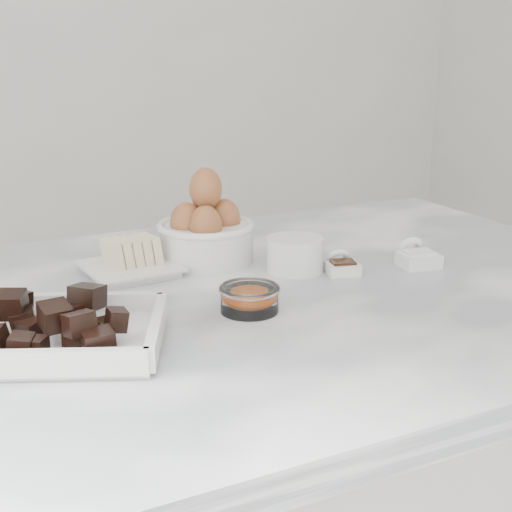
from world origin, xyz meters
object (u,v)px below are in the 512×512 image
at_px(chocolate_dish, 55,327).
at_px(salt_spoon, 416,256).
at_px(egg_bowl, 206,231).
at_px(zest_bowl, 249,297).
at_px(honey_bowl, 290,255).
at_px(sugar_ramekin, 295,253).
at_px(vanilla_spoon, 342,265).
at_px(butter_plate, 129,261).

relative_size(chocolate_dish, salt_spoon, 3.70).
height_order(egg_bowl, salt_spoon, egg_bowl).
distance_m(zest_bowl, salt_spoon, 0.32).
bearing_deg(zest_bowl, egg_bowl, 80.96).
relative_size(honey_bowl, salt_spoon, 0.86).
bearing_deg(zest_bowl, sugar_ramekin, 42.04).
relative_size(chocolate_dish, egg_bowl, 1.89).
distance_m(sugar_ramekin, vanilla_spoon, 0.07).
bearing_deg(vanilla_spoon, butter_plate, 154.22).
relative_size(chocolate_dish, vanilla_spoon, 4.42).
bearing_deg(salt_spoon, chocolate_dish, -173.16).
distance_m(chocolate_dish, vanilla_spoon, 0.45).
bearing_deg(zest_bowl, butter_plate, 113.02).
distance_m(sugar_ramekin, zest_bowl, 0.18).
bearing_deg(egg_bowl, vanilla_spoon, -44.04).
height_order(sugar_ramekin, egg_bowl, egg_bowl).
distance_m(egg_bowl, honey_bowl, 0.14).
distance_m(butter_plate, zest_bowl, 0.24).
bearing_deg(chocolate_dish, butter_plate, 55.86).
distance_m(butter_plate, honey_bowl, 0.25).
distance_m(egg_bowl, zest_bowl, 0.24).
bearing_deg(butter_plate, zest_bowl, -66.98).
height_order(zest_bowl, vanilla_spoon, vanilla_spoon).
height_order(egg_bowl, zest_bowl, egg_bowl).
bearing_deg(chocolate_dish, sugar_ramekin, 18.45).
bearing_deg(salt_spoon, sugar_ramekin, 161.87).
bearing_deg(egg_bowl, butter_plate, -174.50).
xyz_separation_m(egg_bowl, zest_bowl, (-0.04, -0.23, -0.03)).
height_order(sugar_ramekin, zest_bowl, sugar_ramekin).
bearing_deg(butter_plate, egg_bowl, 5.50).
bearing_deg(chocolate_dish, zest_bowl, 1.14).
relative_size(vanilla_spoon, salt_spoon, 0.84).
relative_size(sugar_ramekin, vanilla_spoon, 1.30).
bearing_deg(egg_bowl, sugar_ramekin, -48.07).
bearing_deg(sugar_ramekin, salt_spoon, -18.13).
xyz_separation_m(egg_bowl, vanilla_spoon, (0.16, -0.15, -0.04)).
bearing_deg(chocolate_dish, salt_spoon, 6.84).
bearing_deg(salt_spoon, butter_plate, 159.10).
height_order(egg_bowl, vanilla_spoon, egg_bowl).
distance_m(butter_plate, salt_spoon, 0.44).
bearing_deg(vanilla_spoon, chocolate_dish, -168.87).
height_order(vanilla_spoon, salt_spoon, salt_spoon).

